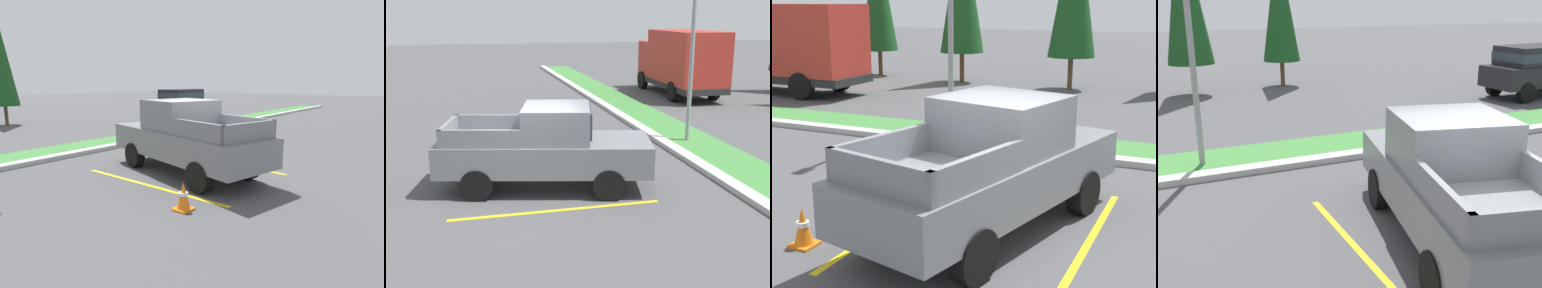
% 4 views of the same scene
% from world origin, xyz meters
% --- Properties ---
extents(ground_plane, '(120.00, 120.00, 0.00)m').
position_xyz_m(ground_plane, '(0.00, 0.00, 0.00)').
color(ground_plane, '#4C4C4F').
extents(parking_line_near, '(0.12, 4.80, 0.01)m').
position_xyz_m(parking_line_near, '(-1.79, 0.40, 0.00)').
color(parking_line_near, yellow).
rests_on(parking_line_near, ground).
extents(parking_line_far, '(0.12, 4.80, 0.01)m').
position_xyz_m(parking_line_far, '(1.31, 0.40, 0.00)').
color(parking_line_far, yellow).
rests_on(parking_line_far, ground).
extents(curb_strip, '(56.00, 0.40, 0.15)m').
position_xyz_m(curb_strip, '(0.00, 5.00, 0.07)').
color(curb_strip, '#B2B2AD').
rests_on(curb_strip, ground).
extents(grass_median, '(56.00, 1.80, 0.06)m').
position_xyz_m(grass_median, '(0.00, 6.10, 0.03)').
color(grass_median, '#42843D').
rests_on(grass_median, ground).
extents(pickup_truck_main, '(3.04, 5.52, 2.10)m').
position_xyz_m(pickup_truck_main, '(-0.23, 0.45, 1.04)').
color(pickup_truck_main, black).
rests_on(pickup_truck_main, ground).
extents(cargo_truck_distant, '(6.84, 2.61, 3.40)m').
position_xyz_m(cargo_truck_distant, '(-12.60, 9.83, 1.85)').
color(cargo_truck_distant, black).
rests_on(cargo_truck_distant, ground).
extents(traffic_cone, '(0.36, 0.36, 0.60)m').
position_xyz_m(traffic_cone, '(-2.50, -1.30, 0.29)').
color(traffic_cone, orange).
rests_on(traffic_cone, ground).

